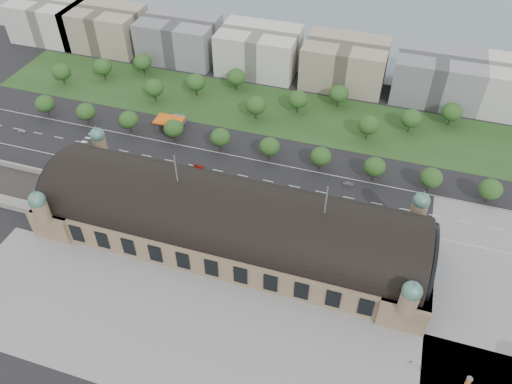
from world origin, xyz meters
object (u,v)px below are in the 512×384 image
(traffic_car_4, at_px, (304,202))
(bus_mid, at_px, (235,189))
(traffic_car_5, at_px, (348,184))
(parked_car_2, at_px, (101,171))
(traffic_car_6, at_px, (413,227))
(petrol_station, at_px, (174,120))
(bus_west, at_px, (229,179))
(traffic_car_0, at_px, (22,131))
(advertising_column, at_px, (468,381))
(pedestrian_0, at_px, (411,363))
(bus_east, at_px, (279,190))
(parked_car_4, at_px, (188,184))
(parked_car_0, at_px, (83,166))
(parked_car_6, at_px, (196,185))
(pedestrian_2, at_px, (421,367))
(traffic_car_3, at_px, (199,167))
(parked_car_1, at_px, (99,164))
(parked_car_3, at_px, (176,181))
(parked_car_5, at_px, (178,181))

(traffic_car_4, bearing_deg, bus_mid, -82.46)
(traffic_car_5, relative_size, parked_car_2, 0.90)
(traffic_car_6, bearing_deg, petrol_station, -113.48)
(bus_west, bearing_deg, traffic_car_0, 89.16)
(bus_west, relative_size, advertising_column, 3.41)
(traffic_car_6, relative_size, pedestrian_0, 2.75)
(parked_car_2, bearing_deg, bus_east, 74.34)
(traffic_car_0, height_order, parked_car_4, traffic_car_0)
(parked_car_0, bearing_deg, parked_car_6, 56.15)
(traffic_car_6, xyz_separation_m, bus_mid, (-75.38, -0.68, 1.13))
(petrol_station, relative_size, traffic_car_0, 3.40)
(bus_west, relative_size, bus_east, 1.12)
(parked_car_6, bearing_deg, traffic_car_4, 59.34)
(traffic_car_0, bearing_deg, advertising_column, 76.13)
(pedestrian_2, bearing_deg, petrol_station, 13.27)
(traffic_car_3, distance_m, bus_mid, 23.51)
(bus_mid, bearing_deg, parked_car_1, 94.41)
(advertising_column, bearing_deg, traffic_car_5, 122.21)
(petrol_station, xyz_separation_m, traffic_car_3, (24.99, -28.04, -2.26))
(parked_car_2, relative_size, bus_west, 0.44)
(advertising_column, bearing_deg, bus_west, 146.95)
(pedestrian_2, bearing_deg, traffic_car_5, -14.60)
(parked_car_3, bearing_deg, bus_east, 77.92)
(bus_mid, bearing_deg, advertising_column, -119.60)
(parked_car_0, bearing_deg, traffic_car_5, 64.29)
(parked_car_2, bearing_deg, pedestrian_0, 45.91)
(traffic_car_0, xyz_separation_m, parked_car_3, (89.27, -11.69, 0.10))
(parked_car_3, bearing_deg, pedestrian_0, 40.86)
(traffic_car_3, relative_size, pedestrian_2, 2.74)
(parked_car_1, relative_size, parked_car_3, 1.02)
(traffic_car_6, xyz_separation_m, pedestrian_2, (7.34, -60.81, 0.14))
(bus_east, bearing_deg, traffic_car_3, 85.57)
(bus_east, distance_m, pedestrian_0, 88.80)
(parked_car_0, height_order, pedestrian_2, pedestrian_2)
(traffic_car_6, distance_m, parked_car_3, 102.52)
(traffic_car_3, height_order, bus_east, bus_east)
(traffic_car_0, xyz_separation_m, advertising_column, (212.99, -70.67, 1.14))
(traffic_car_3, xyz_separation_m, parked_car_4, (-0.13, -12.25, -0.04))
(parked_car_4, bearing_deg, bus_mid, 57.40)
(traffic_car_0, distance_m, bus_west, 111.69)
(traffic_car_5, xyz_separation_m, advertising_column, (50.38, -79.98, 1.05))
(traffic_car_0, distance_m, advertising_column, 224.42)
(parked_car_6, xyz_separation_m, bus_mid, (17.46, 2.00, 1.19))
(parked_car_2, relative_size, parked_car_5, 1.01)
(petrol_station, distance_m, pedestrian_2, 162.14)
(bus_mid, height_order, advertising_column, bus_mid)
(parked_car_2, bearing_deg, traffic_car_4, 71.38)
(traffic_car_3, xyz_separation_m, traffic_car_6, (96.51, -9.56, 0.04))
(parked_car_2, relative_size, pedestrian_0, 2.81)
(pedestrian_0, height_order, pedestrian_2, pedestrian_0)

